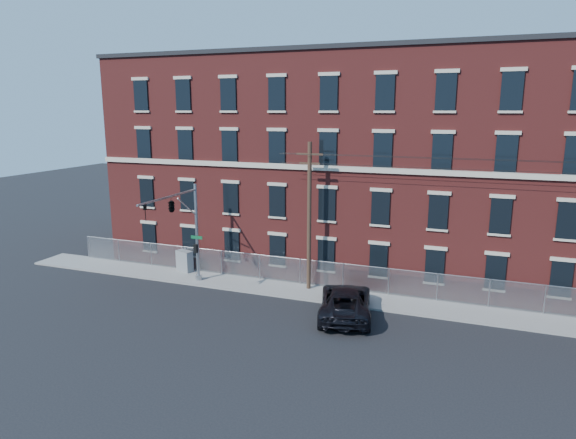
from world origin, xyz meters
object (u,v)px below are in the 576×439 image
(pickup_truck, at_px, (345,302))
(utility_cabinet, at_px, (185,261))
(traffic_signal_mast, at_px, (178,215))
(utility_pole_near, at_px, (309,214))

(pickup_truck, xyz_separation_m, utility_cabinet, (-13.48, 3.81, 0.03))
(utility_cabinet, bearing_deg, traffic_signal_mast, -45.17)
(traffic_signal_mast, height_order, utility_cabinet, traffic_signal_mast)
(utility_pole_near, bearing_deg, pickup_truck, -45.20)
(traffic_signal_mast, distance_m, utility_cabinet, 6.18)
(pickup_truck, bearing_deg, utility_pole_near, -57.77)
(pickup_truck, relative_size, utility_cabinet, 4.02)
(pickup_truck, distance_m, utility_cabinet, 14.01)
(traffic_signal_mast, distance_m, utility_pole_near, 8.70)
(traffic_signal_mast, height_order, pickup_truck, traffic_signal_mast)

